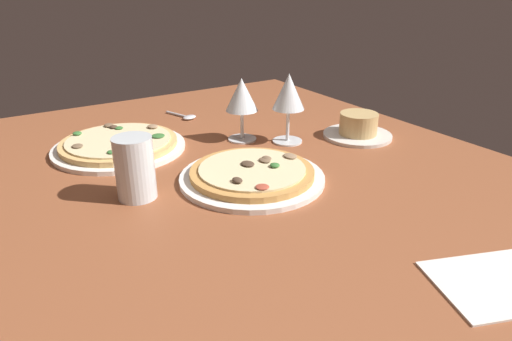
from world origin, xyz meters
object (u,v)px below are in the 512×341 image
object	(u,v)px
water_glass	(135,171)
paper_menu	(502,283)
spoon	(186,117)
pizza_side	(119,145)
wine_glass_far	(242,97)
ramekin_on_saucer	(358,128)
wine_glass_near	(289,94)
pizza_main	(252,174)

from	to	relation	value
water_glass	paper_menu	bearing A→B (deg)	32.67
water_glass	spoon	size ratio (longest dim) A/B	1.06
pizza_side	spoon	size ratio (longest dim) A/B	2.75
pizza_side	wine_glass_far	xyz separation A→B (cm)	(9.10, 26.69, 9.19)
water_glass	pizza_side	bearing A→B (deg)	170.09
pizza_side	wine_glass_far	size ratio (longest dim) A/B	1.98
pizza_side	ramekin_on_saucer	distance (cm)	55.95
wine_glass_far	wine_glass_near	world-z (taller)	wine_glass_near
pizza_main	paper_menu	xyz separation A→B (cm)	(44.15, 10.46, -1.03)
wine_glass_far	wine_glass_near	bearing A→B (deg)	49.69
wine_glass_far	wine_glass_near	distance (cm)	10.81
pizza_side	ramekin_on_saucer	bearing A→B (deg)	66.47
wine_glass_near	water_glass	world-z (taller)	wine_glass_near
ramekin_on_saucer	water_glass	world-z (taller)	water_glass
pizza_main	water_glass	distance (cm)	21.90
spoon	paper_menu	bearing A→B (deg)	2.94
pizza_main	pizza_side	xyz separation A→B (cm)	(-29.75, -16.63, 0.03)
ramekin_on_saucer	wine_glass_near	distance (cm)	19.78
pizza_side	spoon	distance (cm)	26.49
wine_glass_near	pizza_main	bearing A→B (deg)	-53.15
pizza_side	paper_menu	size ratio (longest dim) A/B	1.68
pizza_side	water_glass	distance (cm)	25.56
wine_glass_far	pizza_side	bearing A→B (deg)	-108.84
pizza_side	paper_menu	world-z (taller)	pizza_side
paper_menu	spoon	world-z (taller)	spoon
paper_menu	spoon	bearing A→B (deg)	-156.56
pizza_side	ramekin_on_saucer	size ratio (longest dim) A/B	1.78
water_glass	wine_glass_near	bearing A→B (deg)	102.66
wine_glass_far	spoon	bearing A→B (deg)	-169.84
pizza_side	paper_menu	xyz separation A→B (cm)	(73.90, 27.09, -1.06)
water_glass	spoon	distance (cm)	47.39
ramekin_on_saucer	wine_glass_far	distance (cm)	29.07
water_glass	pizza_main	bearing A→B (deg)	76.93
wine_glass_far	paper_menu	bearing A→B (deg)	0.36
pizza_side	water_glass	world-z (taller)	water_glass
wine_glass_far	spoon	world-z (taller)	wine_glass_far
wine_glass_far	water_glass	size ratio (longest dim) A/B	1.31
pizza_main	pizza_side	size ratio (longest dim) A/B	0.95
ramekin_on_saucer	paper_menu	xyz separation A→B (cm)	(51.56, -24.19, -2.20)
pizza_main	wine_glass_near	size ratio (longest dim) A/B	1.73
wine_glass_near	spoon	bearing A→B (deg)	-157.62
wine_glass_near	water_glass	size ratio (longest dim) A/B	1.43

